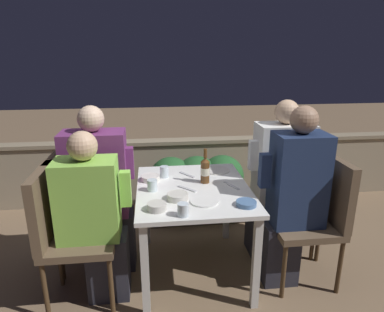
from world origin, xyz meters
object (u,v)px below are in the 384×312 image
(person_purple_stripe, at_px, (102,191))
(beer_bottle, at_px, (205,170))
(chair_right_far, at_px, (301,188))
(chair_left_far, at_px, (74,203))
(person_green_blouse, at_px, (95,218))
(chair_right_near, at_px, (318,209))
(chair_left_near, at_px, (63,225))
(person_navy_jumper, at_px, (292,197))
(potted_plant, at_px, (307,175))
(person_white_polo, at_px, (278,179))

(person_purple_stripe, height_order, beer_bottle, person_purple_stripe)
(chair_right_far, bearing_deg, chair_left_far, -178.04)
(person_green_blouse, distance_m, chair_right_near, 1.59)
(chair_left_near, height_order, person_navy_jumper, person_navy_jumper)
(chair_left_near, relative_size, person_purple_stripe, 0.73)
(person_navy_jumper, bearing_deg, potted_plant, 59.03)
(person_navy_jumper, distance_m, person_white_polo, 0.39)
(chair_left_near, xyz_separation_m, person_navy_jumper, (1.60, 0.02, 0.11))
(person_purple_stripe, relative_size, chair_right_far, 1.37)
(beer_bottle, relative_size, potted_plant, 0.35)
(chair_right_near, height_order, person_navy_jumper, person_navy_jumper)
(person_green_blouse, xyz_separation_m, beer_bottle, (0.79, 0.29, 0.21))
(chair_left_far, bearing_deg, person_white_polo, 2.21)
(person_green_blouse, xyz_separation_m, person_white_polo, (1.42, 0.40, 0.05))
(person_navy_jumper, xyz_separation_m, beer_bottle, (-0.59, 0.27, 0.14))
(person_green_blouse, height_order, chair_right_near, person_green_blouse)
(chair_left_far, height_order, person_navy_jumper, person_navy_jumper)
(chair_left_far, distance_m, chair_right_far, 1.84)
(chair_left_far, relative_size, person_navy_jumper, 0.72)
(chair_left_near, relative_size, chair_right_far, 1.00)
(chair_left_near, distance_m, potted_plant, 2.37)
(chair_left_near, distance_m, beer_bottle, 1.07)
(chair_left_far, xyz_separation_m, person_navy_jumper, (1.59, -0.32, 0.11))
(person_green_blouse, bearing_deg, person_white_polo, 15.92)
(person_navy_jumper, distance_m, potted_plant, 1.12)
(chair_left_near, relative_size, person_white_polo, 0.72)
(chair_right_near, relative_size, person_white_polo, 0.72)
(person_white_polo, bearing_deg, chair_right_near, -65.69)
(chair_right_near, xyz_separation_m, person_navy_jumper, (-0.21, -0.00, 0.11))
(chair_left_near, distance_m, person_purple_stripe, 0.41)
(person_green_blouse, relative_size, person_navy_jumper, 0.90)
(person_purple_stripe, bearing_deg, chair_left_near, -122.49)
(person_white_polo, height_order, potted_plant, person_white_polo)
(chair_left_far, xyz_separation_m, beer_bottle, (1.00, -0.05, 0.24))
(person_purple_stripe, height_order, person_navy_jumper, person_navy_jumper)
(potted_plant, bearing_deg, chair_left_far, -163.93)
(chair_right_near, bearing_deg, potted_plant, 69.29)
(chair_left_far, distance_m, potted_plant, 2.25)
(beer_bottle, distance_m, potted_plant, 1.39)
(person_navy_jumper, relative_size, person_white_polo, 1.01)
(person_purple_stripe, distance_m, beer_bottle, 0.81)
(chair_right_near, bearing_deg, person_green_blouse, -179.38)
(chair_left_near, bearing_deg, person_green_blouse, 0.00)
(person_purple_stripe, xyz_separation_m, beer_bottle, (0.79, -0.05, 0.16))
(chair_right_far, bearing_deg, person_purple_stripe, -177.79)
(chair_left_far, bearing_deg, person_green_blouse, -58.73)
(person_green_blouse, bearing_deg, chair_right_far, 13.95)
(person_green_blouse, distance_m, chair_right_far, 1.68)
(chair_left_near, relative_size, beer_bottle, 3.56)
(chair_right_far, distance_m, person_white_polo, 0.23)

